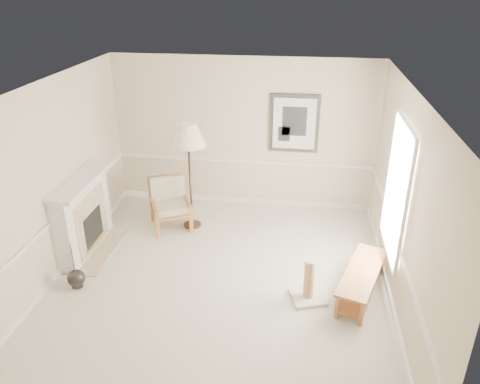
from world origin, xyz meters
name	(u,v)px	position (x,y,z in m)	size (l,w,h in m)	color
ground	(219,282)	(0.00, 0.00, 0.00)	(5.50, 5.50, 0.00)	silver
room	(228,166)	(0.14, 0.08, 1.87)	(5.04, 5.54, 2.92)	beige
fireplace	(84,216)	(-2.34, 0.60, 0.64)	(0.64, 1.64, 1.31)	white
floor_vase	(76,279)	(-2.07, -0.40, 0.14)	(0.26, 0.26, 0.76)	black
armchair	(169,201)	(-1.21, 1.65, 0.48)	(0.92, 0.95, 0.90)	#9E5533
floor_lamp	(188,138)	(-0.80, 1.65, 1.70)	(0.77, 0.77, 1.95)	black
bench	(362,278)	(2.07, 0.00, 0.27)	(0.87, 1.50, 0.41)	#9E5533
scratching_post	(308,287)	(1.32, -0.22, 0.21)	(0.58, 0.58, 0.65)	silver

